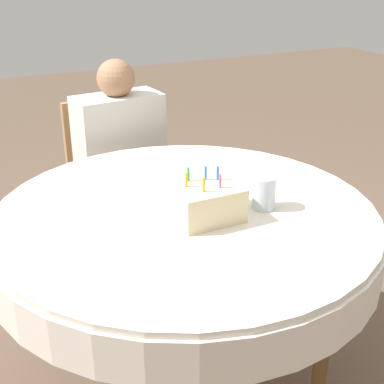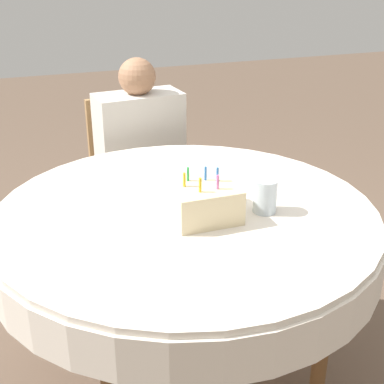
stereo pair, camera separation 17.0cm
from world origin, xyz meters
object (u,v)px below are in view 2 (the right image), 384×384
object	(u,v)px
chair	(137,182)
birthday_cake	(202,201)
drinking_glass	(265,196)
person	(142,154)

from	to	relation	value
chair	birthday_cake	bearing A→B (deg)	-97.11
drinking_glass	person	bearing A→B (deg)	99.39
chair	drinking_glass	bearing A→B (deg)	-86.12
birthday_cake	drinking_glass	world-z (taller)	birthday_cake
chair	person	size ratio (longest dim) A/B	0.80
person	drinking_glass	distance (m)	0.98
chair	drinking_glass	xyz separation A→B (m)	(0.17, -1.05, 0.35)
chair	birthday_cake	distance (m)	1.08
person	birthday_cake	world-z (taller)	person
birthday_cake	chair	bearing A→B (deg)	88.02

